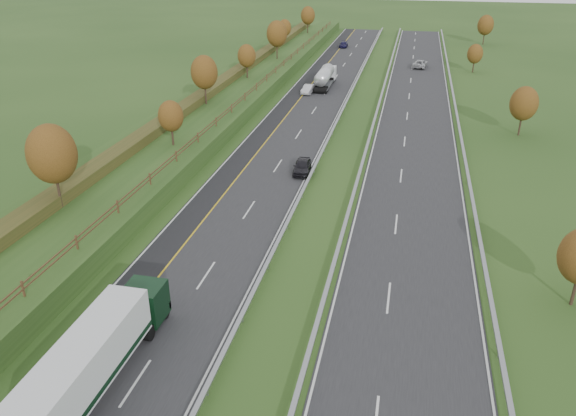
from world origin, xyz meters
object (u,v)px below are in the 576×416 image
object	(u,v)px
box_lorry	(86,367)
car_oncoming	(420,64)
car_dark_near	(302,166)
car_silver_mid	(308,89)
car_small_far	(344,45)
road_tanker	(325,76)

from	to	relation	value
box_lorry	car_oncoming	size ratio (longest dim) A/B	2.92
car_dark_near	car_silver_mid	size ratio (longest dim) A/B	1.03
car_silver_mid	car_small_far	bearing A→B (deg)	96.53
car_silver_mid	car_oncoming	bearing A→B (deg)	61.37
road_tanker	car_silver_mid	bearing A→B (deg)	-110.65
box_lorry	car_silver_mid	world-z (taller)	box_lorry
car_small_far	car_oncoming	world-z (taller)	car_oncoming
box_lorry	road_tanker	bearing A→B (deg)	89.28
road_tanker	car_oncoming	xyz separation A→B (m)	(16.33, 20.67, -1.05)
road_tanker	car_dark_near	bearing A→B (deg)	-84.50
box_lorry	car_dark_near	bearing A→B (deg)	82.24
car_dark_near	car_oncoming	size ratio (longest dim) A/B	0.80
car_dark_near	car_silver_mid	bearing A→B (deg)	95.38
box_lorry	car_dark_near	distance (m)	36.63
road_tanker	car_small_far	bearing A→B (deg)	92.81
car_small_far	car_oncoming	size ratio (longest dim) A/B	0.78
car_dark_near	road_tanker	bearing A→B (deg)	91.36
car_silver_mid	car_oncoming	distance (m)	31.89
road_tanker	car_oncoming	world-z (taller)	road_tanker
box_lorry	car_small_far	distance (m)	118.90
box_lorry	car_small_far	xyz separation A→B (m)	(-1.06, 118.88, -1.66)
box_lorry	car_oncoming	xyz separation A→B (m)	(17.31, 98.13, -1.52)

